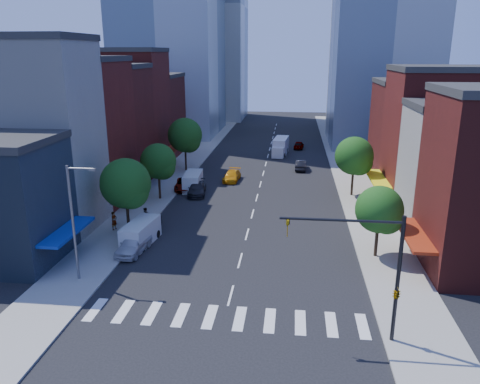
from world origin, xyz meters
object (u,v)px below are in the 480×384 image
at_px(traffic_car_oncoming, 301,165).
at_px(box_truck, 280,147).
at_px(parked_car_third, 185,184).
at_px(parked_car_front, 133,244).
at_px(cargo_van_far, 193,181).
at_px(parked_car_rear, 197,189).
at_px(pedestrian_far, 145,216).
at_px(parked_car_second, 148,227).
at_px(traffic_car_far, 299,145).
at_px(pedestrian_near, 114,221).
at_px(cargo_van_near, 140,233).
at_px(taxi, 232,176).

relative_size(traffic_car_oncoming, box_truck, 0.62).
bearing_deg(parked_car_third, box_truck, 55.16).
bearing_deg(parked_car_front, cargo_van_far, 92.68).
xyz_separation_m(parked_car_third, parked_car_rear, (2.00, -2.01, 0.05)).
distance_m(parked_car_front, pedestrian_far, 6.66).
distance_m(parked_car_second, box_truck, 40.03).
xyz_separation_m(traffic_car_far, box_truck, (-3.20, -5.69, 0.66)).
height_order(cargo_van_far, pedestrian_near, cargo_van_far).
xyz_separation_m(cargo_van_near, cargo_van_far, (1.05, 18.10, 0.02)).
relative_size(taxi, pedestrian_near, 2.61).
distance_m(taxi, pedestrian_near, 21.94).
bearing_deg(parked_car_third, traffic_car_far, 54.66).
xyz_separation_m(box_truck, pedestrian_far, (-12.54, -36.08, -0.32)).
bearing_deg(box_truck, parked_car_third, -111.19).
height_order(cargo_van_far, taxi, cargo_van_far).
relative_size(cargo_van_near, traffic_car_far, 1.28).
relative_size(traffic_car_oncoming, pedestrian_near, 2.44).
bearing_deg(parked_car_second, parked_car_front, -93.51).
bearing_deg(pedestrian_near, traffic_car_oncoming, -11.56).
xyz_separation_m(cargo_van_far, pedestrian_near, (-4.64, -15.19, -0.00)).
relative_size(cargo_van_near, traffic_car_oncoming, 1.15).
height_order(box_truck, pedestrian_far, box_truck).
bearing_deg(parked_car_front, traffic_car_far, 78.67).
height_order(parked_car_front, cargo_van_far, cargo_van_far).
xyz_separation_m(parked_car_front, parked_car_second, (0.00, 4.35, -0.03)).
xyz_separation_m(cargo_van_near, traffic_car_oncoming, (14.96, 30.35, -0.31)).
height_order(parked_car_second, pedestrian_far, pedestrian_far).
height_order(cargo_van_near, taxi, cargo_van_near).
distance_m(parked_car_second, pedestrian_near, 3.66).
distance_m(taxi, box_truck, 18.88).
bearing_deg(pedestrian_far, parked_car_third, -161.65).
relative_size(taxi, traffic_car_oncoming, 1.07).
bearing_deg(box_truck, cargo_van_far, -109.18).
height_order(pedestrian_near, pedestrian_far, pedestrian_near).
height_order(parked_car_front, traffic_car_far, parked_car_front).
distance_m(parked_car_front, box_truck, 44.21).
bearing_deg(traffic_car_oncoming, traffic_car_far, -87.04).
distance_m(cargo_van_far, pedestrian_near, 15.88).
xyz_separation_m(parked_car_third, traffic_car_far, (14.74, 28.42, -0.01)).
relative_size(parked_car_second, taxi, 0.99).
relative_size(traffic_car_far, pedestrian_near, 2.20).
height_order(parked_car_third, traffic_car_oncoming, traffic_car_oncoming).
bearing_deg(parked_car_third, pedestrian_near, -111.38).
distance_m(parked_car_front, parked_car_rear, 18.04).
distance_m(cargo_van_near, pedestrian_near, 4.63).
relative_size(taxi, box_truck, 0.66).
xyz_separation_m(parked_car_second, traffic_car_far, (14.74, 44.01, -0.09)).
relative_size(parked_car_rear, cargo_van_near, 1.00).
relative_size(parked_car_third, traffic_car_oncoming, 1.12).
xyz_separation_m(box_truck, pedestrian_near, (-15.15, -37.82, -0.28)).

